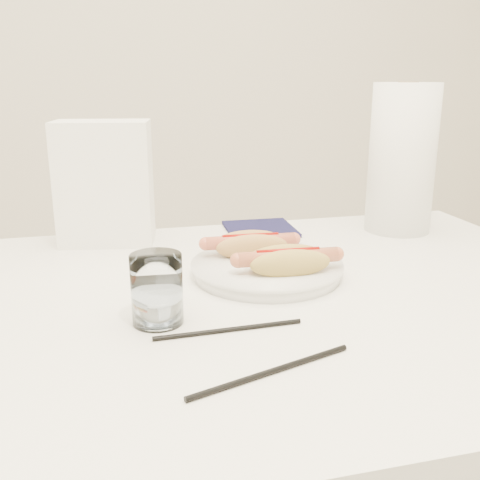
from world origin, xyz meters
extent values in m
cube|color=white|center=(0.00, 0.00, 0.73)|extent=(1.20, 0.80, 0.04)
cylinder|color=silver|center=(0.54, 0.34, 0.35)|extent=(0.04, 0.04, 0.71)
cylinder|color=white|center=(0.07, 0.07, 0.76)|extent=(0.30, 0.30, 0.02)
ellipsoid|color=tan|center=(0.05, 0.10, 0.79)|extent=(0.12, 0.04, 0.04)
ellipsoid|color=tan|center=(0.05, 0.13, 0.79)|extent=(0.12, 0.04, 0.04)
ellipsoid|color=tan|center=(0.05, 0.12, 0.78)|extent=(0.11, 0.05, 0.02)
cylinder|color=#CF6449|center=(0.05, 0.12, 0.80)|extent=(0.15, 0.03, 0.02)
cylinder|color=#990A05|center=(0.05, 0.12, 0.80)|extent=(0.10, 0.01, 0.01)
ellipsoid|color=tan|center=(0.08, 0.00, 0.79)|extent=(0.13, 0.04, 0.04)
ellipsoid|color=tan|center=(0.08, 0.03, 0.79)|extent=(0.13, 0.04, 0.04)
ellipsoid|color=tan|center=(0.08, 0.02, 0.78)|extent=(0.12, 0.05, 0.02)
cylinder|color=#C36644|center=(0.08, 0.02, 0.80)|extent=(0.16, 0.03, 0.02)
cylinder|color=#990A05|center=(0.08, 0.02, 0.81)|extent=(0.10, 0.01, 0.01)
cylinder|color=silver|center=(-0.12, -0.07, 0.80)|extent=(0.07, 0.07, 0.09)
cylinder|color=black|center=(-0.04, -0.12, 0.75)|extent=(0.19, 0.01, 0.01)
cylinder|color=black|center=(-0.02, -0.23, 0.75)|extent=(0.20, 0.07, 0.01)
cube|color=white|center=(-0.18, 0.33, 0.87)|extent=(0.19, 0.13, 0.23)
cube|color=#111135|center=(0.13, 0.33, 0.75)|extent=(0.14, 0.14, 0.01)
cylinder|color=white|center=(0.41, 0.27, 0.90)|extent=(0.15, 0.15, 0.30)
camera|label=1|loc=(-0.19, -0.74, 1.06)|focal=41.58mm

